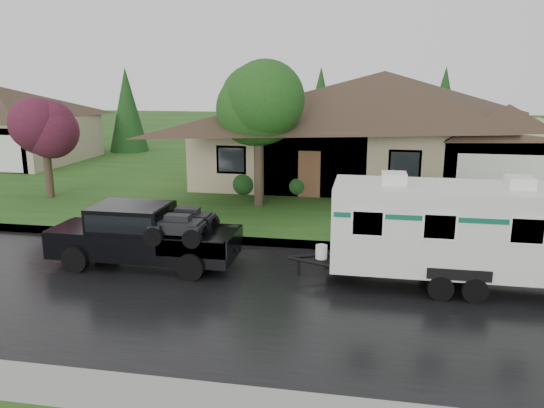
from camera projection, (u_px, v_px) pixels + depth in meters
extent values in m
plane|color=#1F4A17|center=(316.00, 272.00, 15.19)|extent=(140.00, 140.00, 0.00)
cube|color=black|center=(308.00, 299.00, 13.28)|extent=(140.00, 8.00, 0.01)
cube|color=gray|center=(323.00, 245.00, 17.33)|extent=(140.00, 0.50, 0.15)
cube|color=#1F4A17|center=(343.00, 176.00, 29.52)|extent=(140.00, 26.00, 0.15)
cube|color=tan|center=(381.00, 151.00, 27.85)|extent=(18.00, 10.00, 3.00)
pyramid|color=#32261B|center=(385.00, 71.00, 26.89)|extent=(19.44, 10.80, 2.60)
cube|color=tan|center=(503.00, 166.00, 24.06)|extent=(5.76, 4.00, 2.70)
cube|color=tan|center=(0.00, 139.00, 34.02)|extent=(10.00, 8.00, 2.80)
cube|color=tan|center=(23.00, 146.00, 31.61)|extent=(3.20, 4.00, 2.52)
cylinder|color=#382B1E|center=(259.00, 175.00, 22.14)|extent=(0.41, 0.41, 2.61)
sphere|color=#26591D|center=(259.00, 105.00, 21.48)|extent=(3.61, 3.61, 3.61)
cylinder|color=#382B1E|center=(49.00, 176.00, 23.78)|extent=(0.34, 0.34, 1.94)
sphere|color=#571B2F|center=(44.00, 128.00, 23.29)|extent=(2.68, 2.68, 2.68)
sphere|color=#143814|center=(244.00, 183.00, 24.70)|extent=(1.00, 1.00, 1.00)
sphere|color=#143814|center=(298.00, 184.00, 24.25)|extent=(1.00, 1.00, 1.00)
sphere|color=#143814|center=(354.00, 186.00, 23.81)|extent=(1.00, 1.00, 1.00)
sphere|color=#143814|center=(411.00, 189.00, 23.36)|extent=(1.00, 1.00, 1.00)
sphere|color=#143814|center=(471.00, 191.00, 22.92)|extent=(1.00, 1.00, 1.00)
sphere|color=#143814|center=(533.00, 193.00, 22.47)|extent=(1.00, 1.00, 1.00)
cube|color=black|center=(145.00, 242.00, 15.59)|extent=(5.44, 1.81, 0.78)
cube|color=black|center=(82.00, 231.00, 15.88)|extent=(1.45, 1.77, 0.32)
cube|color=black|center=(132.00, 219.00, 15.49)|extent=(2.17, 1.70, 0.82)
cube|color=black|center=(131.00, 217.00, 15.48)|extent=(1.99, 1.74, 0.50)
cube|color=black|center=(200.00, 239.00, 15.24)|extent=(1.99, 1.72, 0.05)
cylinder|color=black|center=(76.00, 259.00, 15.12)|extent=(0.76, 0.29, 0.76)
cylinder|color=black|center=(106.00, 241.00, 16.82)|extent=(0.76, 0.29, 0.76)
cylinder|color=black|center=(191.00, 267.00, 14.51)|extent=(0.76, 0.29, 0.76)
cylinder|color=black|center=(210.00, 247.00, 16.21)|extent=(0.76, 0.29, 0.76)
cube|color=silver|center=(455.00, 227.00, 13.84)|extent=(6.34, 2.17, 2.22)
cube|color=black|center=(452.00, 272.00, 14.13)|extent=(6.70, 1.09, 0.13)
cube|color=#0C553D|center=(457.00, 209.00, 13.73)|extent=(6.21, 2.19, 0.13)
cube|color=white|center=(394.00, 178.00, 13.84)|extent=(0.63, 0.72, 0.29)
cube|color=white|center=(520.00, 182.00, 13.29)|extent=(0.63, 0.72, 0.29)
cylinder|color=black|center=(441.00, 288.00, 13.19)|extent=(0.63, 0.22, 0.63)
cylinder|color=black|center=(431.00, 260.00, 15.24)|extent=(0.63, 0.22, 0.63)
cylinder|color=black|center=(475.00, 290.00, 13.05)|extent=(0.63, 0.22, 0.63)
cylinder|color=black|center=(461.00, 262.00, 15.09)|extent=(0.63, 0.22, 0.63)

